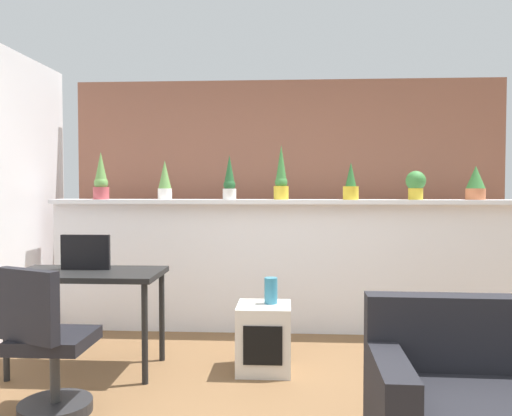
{
  "coord_description": "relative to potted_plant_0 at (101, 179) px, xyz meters",
  "views": [
    {
      "loc": [
        0.0,
        -2.96,
        1.38
      ],
      "look_at": [
        -0.23,
        0.98,
        1.22
      ],
      "focal_mm": 36.73,
      "sensor_mm": 36.0,
      "label": 1
    }
  ],
  "objects": [
    {
      "name": "potted_plant_6",
      "position": [
        3.52,
        0.06,
        -0.04
      ],
      "size": [
        0.18,
        0.18,
        0.31
      ],
      "color": "#C66B42",
      "rests_on": "plant_shelf"
    },
    {
      "name": "brick_wall_behind",
      "position": [
        1.77,
        0.66,
        -0.2
      ],
      "size": [
        4.47,
        0.1,
        2.5
      ],
      "primitive_type": "cube",
      "color": "#935B47",
      "rests_on": "ground"
    },
    {
      "name": "side_cube_shelf",
      "position": [
        1.6,
        -1.03,
        -1.2
      ],
      "size": [
        0.4,
        0.41,
        0.5
      ],
      "color": "silver",
      "rests_on": "ground"
    },
    {
      "name": "potted_plant_4",
      "position": [
        2.36,
        -0.01,
        -0.05
      ],
      "size": [
        0.14,
        0.14,
        0.35
      ],
      "color": "gold",
      "rests_on": "plant_shelf"
    },
    {
      "name": "plant_shelf",
      "position": [
        1.77,
        0.02,
        -0.21
      ],
      "size": [
        4.47,
        0.3,
        0.04
      ],
      "primitive_type": "cube",
      "color": "white",
      "rests_on": "divider_wall"
    },
    {
      "name": "potted_plant_2",
      "position": [
        1.23,
        -0.02,
        -0.01
      ],
      "size": [
        0.13,
        0.13,
        0.42
      ],
      "color": "silver",
      "rests_on": "plant_shelf"
    },
    {
      "name": "desk",
      "position": [
        0.28,
        -1.09,
        -0.79
      ],
      "size": [
        1.1,
        0.6,
        0.75
      ],
      "color": "black",
      "rests_on": "ground"
    },
    {
      "name": "office_chair",
      "position": [
        0.34,
        -1.89,
        -1.07
      ],
      "size": [
        0.51,
        0.51,
        0.91
      ],
      "color": "#262628",
      "rests_on": "ground"
    },
    {
      "name": "potted_plant_3",
      "position": [
        1.72,
        0.03,
        0.02
      ],
      "size": [
        0.14,
        0.14,
        0.51
      ],
      "color": "gold",
      "rests_on": "plant_shelf"
    },
    {
      "name": "vase_on_shelf",
      "position": [
        1.65,
        -0.98,
        -0.86
      ],
      "size": [
        0.1,
        0.1,
        0.2
      ],
      "primitive_type": "cylinder",
      "color": "teal",
      "rests_on": "side_cube_shelf"
    },
    {
      "name": "potted_plant_1",
      "position": [
        0.6,
        0.06,
        -0.01
      ],
      "size": [
        0.13,
        0.13,
        0.37
      ],
      "color": "silver",
      "rests_on": "plant_shelf"
    },
    {
      "name": "potted_plant_5",
      "position": [
        2.96,
        0.02,
        -0.04
      ],
      "size": [
        0.18,
        0.18,
        0.27
      ],
      "color": "gold",
      "rests_on": "plant_shelf"
    },
    {
      "name": "divider_wall",
      "position": [
        1.77,
        0.06,
        -0.84
      ],
      "size": [
        4.47,
        0.16,
        1.22
      ],
      "primitive_type": "cube",
      "color": "white",
      "rests_on": "ground"
    },
    {
      "name": "potted_plant_0",
      "position": [
        0.0,
        0.0,
        0.0
      ],
      "size": [
        0.15,
        0.15,
        0.45
      ],
      "color": "#B7474C",
      "rests_on": "plant_shelf"
    },
    {
      "name": "tv_monitor",
      "position": [
        0.24,
        -1.01,
        -0.57
      ],
      "size": [
        0.38,
        0.04,
        0.27
      ],
      "primitive_type": "cube",
      "color": "black",
      "rests_on": "desk"
    }
  ]
}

